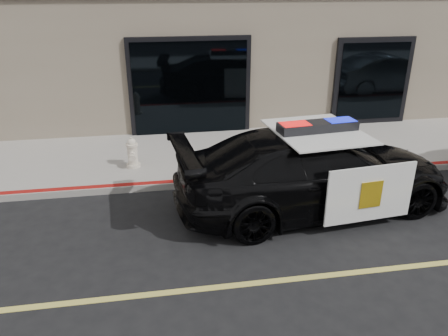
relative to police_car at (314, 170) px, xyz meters
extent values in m
plane|color=black|center=(-1.00, -2.23, -0.81)|extent=(120.00, 120.00, 0.00)
cube|color=gray|center=(-1.00, 3.02, -0.74)|extent=(60.00, 3.50, 0.15)
imported|color=black|center=(0.00, 0.00, -0.01)|extent=(3.40, 6.01, 1.61)
cube|color=white|center=(0.65, -1.09, -0.04)|extent=(1.71, 0.22, 1.07)
cube|color=white|center=(0.41, 1.20, -0.04)|extent=(1.71, 0.22, 1.07)
cube|color=white|center=(0.00, 0.00, 0.81)|extent=(1.80, 2.09, 0.03)
cube|color=gold|center=(0.65, -1.13, -0.04)|extent=(0.43, 0.06, 0.51)
cube|color=black|center=(0.00, 0.00, 0.90)|extent=(1.58, 0.56, 0.19)
cube|color=red|center=(-0.47, -0.05, 0.92)|extent=(0.57, 0.40, 0.17)
cube|color=#0C19CC|center=(0.46, 0.05, 0.92)|extent=(0.57, 0.40, 0.17)
cylinder|color=silver|center=(-3.62, 2.35, -0.63)|extent=(0.33, 0.33, 0.07)
cylinder|color=silver|center=(-3.62, 2.35, -0.36)|extent=(0.24, 0.24, 0.46)
cylinder|color=silver|center=(-3.62, 2.35, -0.11)|extent=(0.29, 0.29, 0.06)
sphere|color=silver|center=(-3.62, 2.35, -0.05)|extent=(0.21, 0.21, 0.21)
cylinder|color=silver|center=(-3.62, 2.35, 0.04)|extent=(0.06, 0.06, 0.06)
cylinder|color=silver|center=(-3.62, 2.51, -0.29)|extent=(0.12, 0.11, 0.12)
cylinder|color=silver|center=(-3.62, 2.20, -0.29)|extent=(0.12, 0.11, 0.12)
cylinder|color=silver|center=(-3.62, 2.17, -0.36)|extent=(0.16, 0.13, 0.16)
camera|label=1|loc=(-3.05, -7.51, 3.48)|focal=35.00mm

